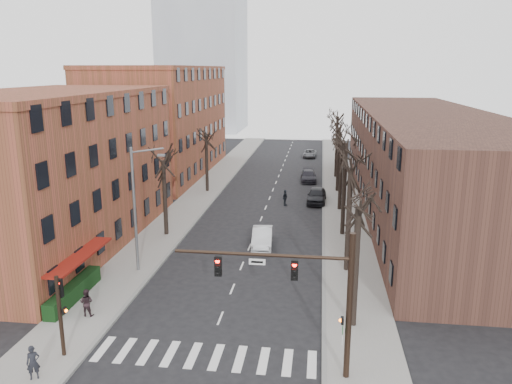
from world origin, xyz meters
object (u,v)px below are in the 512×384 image
(parked_car_near, at_px, (317,195))
(silver_sedan, at_px, (262,237))
(parked_car_mid, at_px, (308,176))
(pedestrian_a, at_px, (33,363))

(parked_car_near, bearing_deg, silver_sedan, -103.77)
(parked_car_mid, bearing_deg, pedestrian_a, -107.64)
(parked_car_near, height_order, pedestrian_a, pedestrian_a)
(parked_car_near, bearing_deg, parked_car_mid, 99.28)
(parked_car_near, height_order, parked_car_mid, parked_car_near)
(silver_sedan, relative_size, parked_car_mid, 0.97)
(silver_sedan, xyz_separation_m, parked_car_near, (4.25, 14.25, 0.07))
(silver_sedan, bearing_deg, pedestrian_a, -117.47)
(silver_sedan, bearing_deg, parked_car_mid, 78.72)
(silver_sedan, xyz_separation_m, pedestrian_a, (-8.36, -19.47, 0.22))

